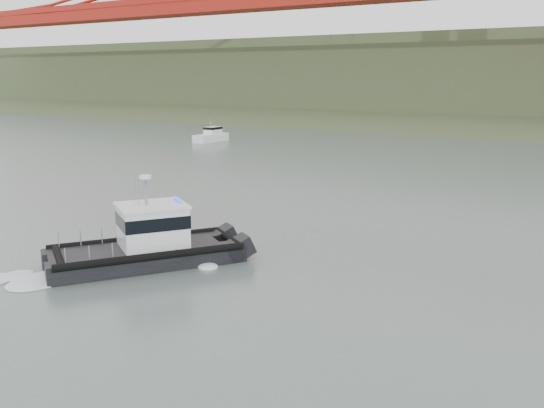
{
  "coord_description": "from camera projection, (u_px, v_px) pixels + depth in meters",
  "views": [
    {
      "loc": [
        16.68,
        -20.53,
        9.18
      ],
      "look_at": [
        -0.59,
        6.41,
        2.4
      ],
      "focal_mm": 40.0,
      "sensor_mm": 36.0,
      "label": 1
    }
  ],
  "objects": [
    {
      "name": "ground",
      "position": [
        207.0,
        281.0,
        27.62
      ],
      "size": [
        400.0,
        400.0,
        0.0
      ],
      "primitive_type": "plane",
      "color": "#4F5E5A",
      "rests_on": "ground"
    },
    {
      "name": "patrol_boat",
      "position": [
        147.0,
        241.0,
        29.98
      ],
      "size": [
        8.1,
        9.85,
        4.62
      ],
      "rotation": [
        0.0,
        0.0,
        -0.58
      ],
      "color": "black",
      "rests_on": "ground"
    },
    {
      "name": "motorboat",
      "position": [
        211.0,
        136.0,
        86.23
      ],
      "size": [
        2.07,
        6.01,
        3.3
      ],
      "rotation": [
        0.0,
        0.0,
        0.01
      ],
      "color": "silver",
      "rests_on": "ground"
    }
  ]
}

